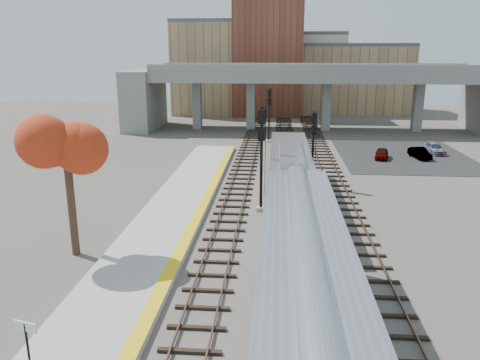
% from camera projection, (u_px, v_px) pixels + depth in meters
% --- Properties ---
extents(ground, '(160.00, 160.00, 0.00)m').
position_uv_depth(ground, '(275.00, 258.00, 26.26)').
color(ground, '#47423D').
rests_on(ground, ground).
extents(platform, '(4.50, 60.00, 0.35)m').
position_uv_depth(platform, '(148.00, 251.00, 26.78)').
color(platform, '#9E9E99').
rests_on(platform, ground).
extents(yellow_strip, '(0.70, 60.00, 0.01)m').
position_uv_depth(yellow_strip, '(181.00, 249.00, 26.58)').
color(yellow_strip, yellow).
rests_on(yellow_strip, platform).
extents(tracks, '(10.70, 95.00, 0.25)m').
position_uv_depth(tracks, '(288.00, 192.00, 38.18)').
color(tracks, black).
rests_on(tracks, ground).
extents(overpass, '(54.00, 12.00, 9.50)m').
position_uv_depth(overpass, '(312.00, 90.00, 67.58)').
color(overpass, slate).
rests_on(overpass, ground).
extents(buildings_far, '(43.00, 21.00, 20.60)m').
position_uv_depth(buildings_far, '(285.00, 70.00, 88.04)').
color(buildings_far, tan).
rests_on(buildings_far, ground).
extents(parking_lot, '(14.00, 18.00, 0.04)m').
position_uv_depth(parking_lot, '(403.00, 155.00, 52.08)').
color(parking_lot, black).
rests_on(parking_lot, ground).
extents(locomotive, '(3.02, 19.05, 4.10)m').
position_uv_depth(locomotive, '(290.00, 176.00, 34.72)').
color(locomotive, '#A8AAB2').
rests_on(locomotive, ground).
extents(signal_mast_near, '(0.60, 0.64, 7.54)m').
position_uv_depth(signal_mast_near, '(261.00, 160.00, 32.94)').
color(signal_mast_near, '#9E9E99').
rests_on(signal_mast_near, ground).
extents(signal_mast_mid, '(0.60, 0.64, 6.45)m').
position_uv_depth(signal_mast_mid, '(313.00, 151.00, 39.40)').
color(signal_mast_mid, '#9E9E99').
rests_on(signal_mast_mid, ground).
extents(signal_mast_far, '(0.60, 0.64, 6.80)m').
position_uv_depth(signal_mast_far, '(269.00, 116.00, 58.88)').
color(signal_mast_far, '#9E9E99').
rests_on(signal_mast_far, ground).
extents(station_sign, '(0.89, 0.26, 2.27)m').
position_uv_depth(station_sign, '(27.00, 339.00, 15.52)').
color(station_sign, black).
rests_on(station_sign, platform).
extents(tree, '(3.60, 3.60, 8.89)m').
position_uv_depth(tree, '(65.00, 141.00, 25.00)').
color(tree, '#382619').
rests_on(tree, ground).
extents(car_a, '(2.08, 3.53, 1.13)m').
position_uv_depth(car_a, '(382.00, 153.00, 50.27)').
color(car_a, '#99999E').
rests_on(car_a, parking_lot).
extents(car_b, '(1.85, 3.67, 1.15)m').
position_uv_depth(car_b, '(420.00, 153.00, 50.39)').
color(car_b, '#99999E').
rests_on(car_b, parking_lot).
extents(car_c, '(1.87, 3.98, 1.12)m').
position_uv_depth(car_c, '(434.00, 148.00, 52.91)').
color(car_c, '#99999E').
rests_on(car_c, parking_lot).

